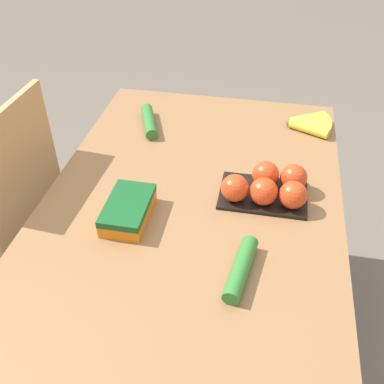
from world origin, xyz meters
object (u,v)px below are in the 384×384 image
(cucumber_near, at_px, (149,121))
(tomato_pack, at_px, (269,187))
(chair, at_px, (8,228))
(banana_bunch, at_px, (309,124))
(carrot_bag, at_px, (128,209))
(cucumber_far, at_px, (241,269))

(cucumber_near, bearing_deg, tomato_pack, -126.38)
(chair, distance_m, cucumber_near, 0.62)
(chair, bearing_deg, banana_bunch, 118.11)
(banana_bunch, distance_m, carrot_bag, 0.77)
(tomato_pack, bearing_deg, cucumber_near, 53.62)
(tomato_pack, bearing_deg, banana_bunch, -15.88)
(chair, distance_m, carrot_bag, 0.58)
(banana_bunch, height_order, carrot_bag, carrot_bag)
(cucumber_far, bearing_deg, chair, 72.48)
(chair, relative_size, carrot_bag, 5.23)
(carrot_bag, height_order, cucumber_near, carrot_bag)
(cucumber_far, bearing_deg, tomato_pack, -8.79)
(tomato_pack, height_order, carrot_bag, tomato_pack)
(carrot_bag, bearing_deg, cucumber_near, 8.51)
(cucumber_near, bearing_deg, carrot_bag, -171.49)
(tomato_pack, distance_m, carrot_bag, 0.41)
(tomato_pack, bearing_deg, chair, 93.03)
(banana_bunch, bearing_deg, cucumber_far, 167.03)
(chair, xyz_separation_m, cucumber_near, (0.38, -0.42, 0.26))
(cucumber_near, bearing_deg, chair, 131.82)
(carrot_bag, distance_m, cucumber_near, 0.50)
(banana_bunch, bearing_deg, tomato_pack, 164.12)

